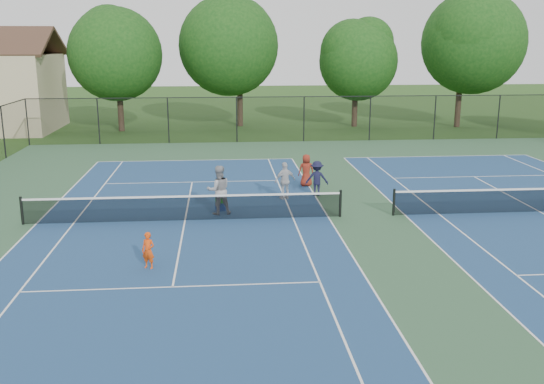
{
  "coord_description": "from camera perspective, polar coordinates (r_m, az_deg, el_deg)",
  "views": [
    {
      "loc": [
        -5.59,
        -22.15,
        6.63
      ],
      "look_at": [
        -3.78,
        -1.0,
        1.3
      ],
      "focal_mm": 40.0,
      "sensor_mm": 36.0,
      "label": 1
    }
  ],
  "objects": [
    {
      "name": "bystander_c",
      "position": [
        28.22,
        3.24,
        2.05
      ],
      "size": [
        0.77,
        0.53,
        1.51
      ],
      "primitive_type": "imported",
      "rotation": [
        0.0,
        0.0,
        3.21
      ],
      "color": "maroon",
      "rests_on": "ground"
    },
    {
      "name": "tree_back_b",
      "position": [
        48.18,
        -3.1,
        14.03
      ],
      "size": [
        7.6,
        7.6,
        10.03
      ],
      "color": "#2D2116",
      "rests_on": "ground"
    },
    {
      "name": "instructor",
      "position": [
        23.64,
        -5.03,
        0.19
      ],
      "size": [
        1.06,
        0.9,
        1.94
      ],
      "primitive_type": "imported",
      "rotation": [
        0.0,
        0.0,
        3.33
      ],
      "color": "#959598",
      "rests_on": "ground"
    },
    {
      "name": "bystander_a",
      "position": [
        25.84,
        1.24,
        1.07
      ],
      "size": [
        1.03,
        0.7,
        1.62
      ],
      "primitive_type": "imported",
      "rotation": [
        0.0,
        0.0,
        3.5
      ],
      "color": "silver",
      "rests_on": "ground"
    },
    {
      "name": "tree_back_a",
      "position": [
        46.75,
        -14.39,
        12.94
      ],
      "size": [
        6.8,
        6.8,
        9.15
      ],
      "color": "#2D2116",
      "rests_on": "ground"
    },
    {
      "name": "ball_hopper",
      "position": [
        24.23,
        -4.91,
        -0.56
      ],
      "size": [
        0.39,
        0.35,
        0.39
      ],
      "primitive_type": "cube",
      "rotation": [
        0.0,
        0.0,
        0.24
      ],
      "color": "green",
      "rests_on": "ball_crate"
    },
    {
      "name": "tree_back_c",
      "position": [
        48.34,
        7.95,
        12.59
      ],
      "size": [
        6.0,
        6.0,
        8.4
      ],
      "color": "#2D2116",
      "rests_on": "ground"
    },
    {
      "name": "tree_back_d",
      "position": [
        49.76,
        17.55,
        13.68
      ],
      "size": [
        7.8,
        7.8,
        10.37
      ],
      "color": "#2D2116",
      "rests_on": "ground"
    },
    {
      "name": "perimeter_fence",
      "position": [
        23.39,
        9.05,
        1.5
      ],
      "size": [
        36.08,
        36.08,
        3.02
      ],
      "color": "black",
      "rests_on": "ground"
    },
    {
      "name": "court_pad",
      "position": [
        23.79,
        8.9,
        -2.26
      ],
      "size": [
        36.0,
        36.0,
        0.01
      ],
      "primitive_type": "cube",
      "color": "#335A39",
      "rests_on": "ground"
    },
    {
      "name": "tennis_court_left",
      "position": [
        23.14,
        -8.2,
        -2.45
      ],
      "size": [
        12.0,
        23.83,
        1.07
      ],
      "color": "navy",
      "rests_on": "ground"
    },
    {
      "name": "child_player",
      "position": [
        18.44,
        -11.57,
        -5.42
      ],
      "size": [
        0.48,
        0.41,
        1.12
      ],
      "primitive_type": "imported",
      "rotation": [
        0.0,
        0.0,
        -0.42
      ],
      "color": "#EA460F",
      "rests_on": "ground"
    },
    {
      "name": "bystander_b",
      "position": [
        26.49,
        4.25,
        1.28
      ],
      "size": [
        1.07,
        0.72,
        1.55
      ],
      "primitive_type": "imported",
      "rotation": [
        0.0,
        0.0,
        2.99
      ],
      "color": "black",
      "rests_on": "ground"
    },
    {
      "name": "tennis_court_right",
      "position": [
        26.3,
        23.9,
        -1.52
      ],
      "size": [
        12.0,
        23.83,
        1.07
      ],
      "color": "navy",
      "rests_on": "ground"
    },
    {
      "name": "ground",
      "position": [
        23.79,
        8.9,
        -2.26
      ],
      "size": [
        140.0,
        140.0,
        0.0
      ],
      "primitive_type": "plane",
      "color": "#234716",
      "rests_on": "ground"
    },
    {
      "name": "ball_crate",
      "position": [
        24.32,
        -4.9,
        -1.38
      ],
      "size": [
        0.43,
        0.41,
        0.33
      ],
      "primitive_type": "cube",
      "rotation": [
        0.0,
        0.0,
        0.29
      ],
      "color": "#153D95",
      "rests_on": "ground"
    }
  ]
}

